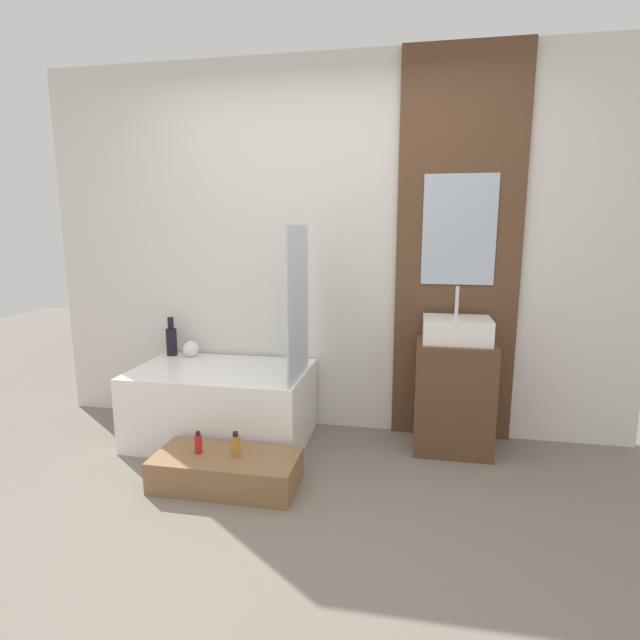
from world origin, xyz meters
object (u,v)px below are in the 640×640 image
object	(u,v)px
bathtub	(222,404)
vase_tall_dark	(172,340)
bottle_soap_secondary	(236,445)
sink	(457,330)
vase_round_light	(191,349)
bottle_soap_primary	(198,443)
wooden_step_bench	(226,470)

from	to	relation	value
bathtub	vase_tall_dark	xyz separation A→B (m)	(-0.50, 0.28, 0.37)
bathtub	bottle_soap_secondary	xyz separation A→B (m)	(0.32, -0.60, -0.01)
sink	vase_tall_dark	xyz separation A→B (m)	(-2.05, 0.13, -0.18)
vase_round_light	sink	bearing A→B (deg)	-3.37
sink	bottle_soap_primary	distance (m)	1.73
vase_tall_dark	bottle_soap_primary	world-z (taller)	vase_tall_dark
sink	vase_tall_dark	bearing A→B (deg)	176.35
bathtub	vase_tall_dark	world-z (taller)	vase_tall_dark
sink	vase_tall_dark	world-z (taller)	sink
vase_round_light	bottle_soap_primary	xyz separation A→B (m)	(0.44, -0.86, -0.33)
sink	bottle_soap_secondary	xyz separation A→B (m)	(-1.23, -0.75, -0.56)
bottle_soap_secondary	wooden_step_bench	bearing A→B (deg)	180.00
wooden_step_bench	vase_tall_dark	bearing A→B (deg)	130.73
bathtub	sink	size ratio (longest dim) A/B	2.79
bathtub	bottle_soap_secondary	bearing A→B (deg)	-62.02
wooden_step_bench	bottle_soap_secondary	distance (m)	0.17
sink	vase_tall_dark	size ratio (longest dim) A/B	1.47
wooden_step_bench	sink	xyz separation A→B (m)	(1.29, 0.75, 0.72)
bathtub	bottle_soap_primary	bearing A→B (deg)	-81.07
bathtub	sink	distance (m)	1.65
vase_tall_dark	vase_round_light	size ratio (longest dim) A/B	2.45
sink	bathtub	bearing A→B (deg)	-174.50
wooden_step_bench	sink	size ratio (longest dim) A/B	1.93
bathtub	vase_tall_dark	distance (m)	0.68
bottle_soap_primary	sink	bearing A→B (deg)	27.27
vase_tall_dark	bottle_soap_secondary	world-z (taller)	vase_tall_dark
sink	bottle_soap_primary	xyz separation A→B (m)	(-1.46, -0.75, -0.57)
bathtub	wooden_step_bench	distance (m)	0.68
sink	bottle_soap_primary	size ratio (longest dim) A/B	3.27
vase_round_light	bottle_soap_primary	bearing A→B (deg)	-63.20
bathtub	bottle_soap_secondary	distance (m)	0.68
bathtub	bottle_soap_secondary	world-z (taller)	bathtub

